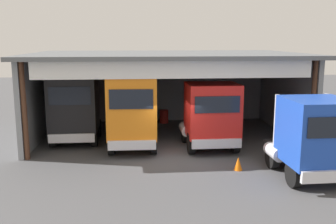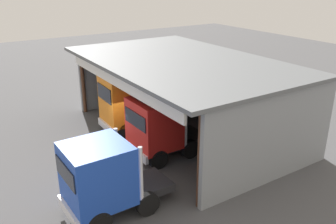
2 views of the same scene
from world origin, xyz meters
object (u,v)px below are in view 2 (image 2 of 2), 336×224
(truck_black_center_right_bay, at_px, (128,86))
(tool_cart, at_px, (279,140))
(traffic_cone, at_px, (109,173))
(truck_orange_center_bay, at_px, (128,102))
(truck_red_yard_outside, at_px, (158,127))
(oil_drum, at_px, (225,115))
(truck_blue_center_left_bay, at_px, (103,178))

(truck_black_center_right_bay, bearing_deg, tool_cart, -154.76)
(traffic_cone, bearing_deg, truck_orange_center_bay, 142.80)
(traffic_cone, bearing_deg, truck_red_yard_outside, 100.30)
(truck_black_center_right_bay, xyz_separation_m, truck_orange_center_bay, (3.02, -1.54, 0.04))
(truck_orange_center_bay, distance_m, oil_drum, 6.75)
(truck_red_yard_outside, relative_size, truck_blue_center_left_bay, 0.94)
(oil_drum, relative_size, tool_cart, 0.86)
(truck_orange_center_bay, xyz_separation_m, oil_drum, (2.06, 6.23, -1.57))
(truck_black_center_right_bay, bearing_deg, traffic_cone, 146.66)
(truck_black_center_right_bay, relative_size, truck_blue_center_left_bay, 0.93)
(truck_red_yard_outside, xyz_separation_m, truck_blue_center_left_bay, (3.13, -4.50, -0.03))
(oil_drum, distance_m, traffic_cone, 9.92)
(tool_cart, bearing_deg, truck_orange_center_bay, -137.81)
(truck_red_yard_outside, bearing_deg, truck_black_center_right_bay, -14.59)
(truck_orange_center_bay, xyz_separation_m, truck_red_yard_outside, (3.88, -0.18, -0.23))
(truck_orange_center_bay, height_order, tool_cart, truck_orange_center_bay)
(truck_black_center_right_bay, xyz_separation_m, truck_blue_center_left_bay, (10.03, -6.22, -0.22))
(truck_orange_center_bay, bearing_deg, truck_red_yard_outside, 178.57)
(truck_orange_center_bay, relative_size, truck_blue_center_left_bay, 1.03)
(truck_orange_center_bay, relative_size, oil_drum, 5.47)
(truck_black_center_right_bay, xyz_separation_m, tool_cart, (9.81, 4.62, -1.46))
(tool_cart, bearing_deg, truck_black_center_right_bay, -154.79)
(truck_orange_center_bay, height_order, truck_red_yard_outside, truck_orange_center_bay)
(truck_black_center_right_bay, xyz_separation_m, truck_red_yard_outside, (6.90, -1.72, -0.19))
(truck_red_yard_outside, height_order, traffic_cone, truck_red_yard_outside)
(tool_cart, height_order, traffic_cone, tool_cart)
(truck_blue_center_left_bay, bearing_deg, tool_cart, -89.91)
(truck_orange_center_bay, bearing_deg, truck_blue_center_left_bay, 147.53)
(truck_red_yard_outside, distance_m, tool_cart, 7.09)
(truck_red_yard_outside, height_order, truck_blue_center_left_bay, truck_red_yard_outside)
(truck_black_center_right_bay, relative_size, oil_drum, 4.97)
(truck_black_center_right_bay, height_order, tool_cart, truck_black_center_right_bay)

